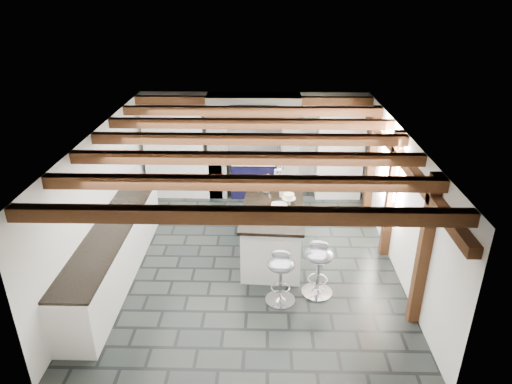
{
  "coord_description": "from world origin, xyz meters",
  "views": [
    {
      "loc": [
        0.27,
        -6.91,
        4.48
      ],
      "look_at": [
        0.1,
        0.4,
        1.1
      ],
      "focal_mm": 32.0,
      "sensor_mm": 36.0,
      "label": 1
    }
  ],
  "objects_px": {
    "range_cooker": "(254,175)",
    "bar_stool_far": "(281,272)",
    "kitchen_island": "(273,229)",
    "bar_stool_near": "(319,263)"
  },
  "relations": [
    {
      "from": "range_cooker",
      "to": "bar_stool_far",
      "type": "bearing_deg",
      "value": -82.51
    },
    {
      "from": "kitchen_island",
      "to": "bar_stool_near",
      "type": "distance_m",
      "value": 1.33
    },
    {
      "from": "kitchen_island",
      "to": "bar_stool_near",
      "type": "xyz_separation_m",
      "value": [
        0.69,
        -1.13,
        0.05
      ]
    },
    {
      "from": "range_cooker",
      "to": "bar_stool_near",
      "type": "distance_m",
      "value": 3.84
    },
    {
      "from": "range_cooker",
      "to": "bar_stool_far",
      "type": "relative_size",
      "value": 1.17
    },
    {
      "from": "bar_stool_near",
      "to": "bar_stool_far",
      "type": "height_order",
      "value": "bar_stool_near"
    },
    {
      "from": "bar_stool_far",
      "to": "bar_stool_near",
      "type": "bearing_deg",
      "value": 27.37
    },
    {
      "from": "kitchen_island",
      "to": "bar_stool_near",
      "type": "height_order",
      "value": "kitchen_island"
    },
    {
      "from": "kitchen_island",
      "to": "bar_stool_far",
      "type": "height_order",
      "value": "kitchen_island"
    },
    {
      "from": "kitchen_island",
      "to": "bar_stool_far",
      "type": "relative_size",
      "value": 2.39
    }
  ]
}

